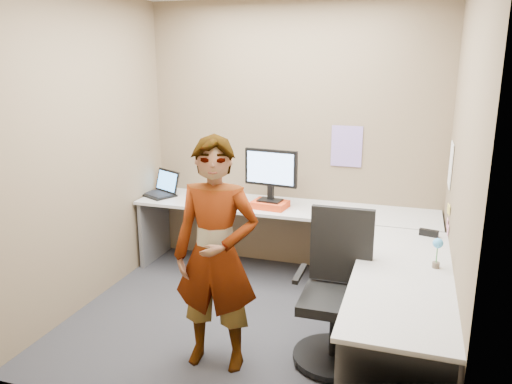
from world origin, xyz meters
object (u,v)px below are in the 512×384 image
(desk, at_px, (315,245))
(office_chair, at_px, (336,302))
(person, at_px, (216,255))
(monitor, at_px, (271,171))

(desk, xyz_separation_m, office_chair, (0.30, -0.70, -0.15))
(desk, distance_m, office_chair, 0.78)
(office_chair, relative_size, person, 0.66)
(office_chair, bearing_deg, person, -158.83)
(desk, bearing_deg, person, -115.64)
(monitor, distance_m, office_chair, 1.61)
(desk, distance_m, monitor, 0.90)
(desk, bearing_deg, office_chair, -66.81)
(monitor, xyz_separation_m, person, (0.06, -1.52, -0.27))
(person, bearing_deg, office_chair, 16.96)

